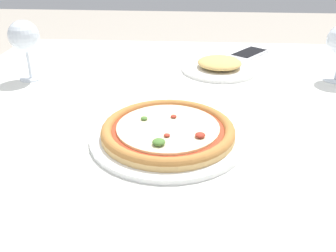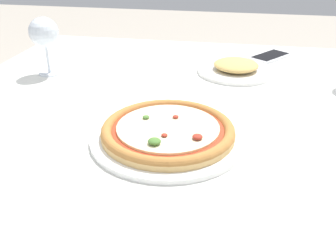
{
  "view_description": "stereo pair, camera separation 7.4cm",
  "coord_description": "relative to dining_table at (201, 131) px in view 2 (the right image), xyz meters",
  "views": [
    {
      "loc": [
        -0.01,
        -0.85,
        1.09
      ],
      "look_at": [
        -0.05,
        -0.19,
        0.75
      ],
      "focal_mm": 40.0,
      "sensor_mm": 36.0,
      "label": 1
    },
    {
      "loc": [
        0.07,
        -0.84,
        1.09
      ],
      "look_at": [
        -0.05,
        -0.19,
        0.75
      ],
      "focal_mm": 40.0,
      "sensor_mm": 36.0,
      "label": 2
    }
  ],
  "objects": [
    {
      "name": "wine_glass_far_right",
      "position": [
        -0.46,
        0.13,
        0.2
      ],
      "size": [
        0.08,
        0.08,
        0.16
      ],
      "color": "silver",
      "rests_on": "dining_table"
    },
    {
      "name": "pizza_plate",
      "position": [
        -0.05,
        -0.19,
        0.09
      ],
      "size": [
        0.31,
        0.31,
        0.04
      ],
      "color": "white",
      "rests_on": "dining_table"
    },
    {
      "name": "cell_phone",
      "position": [
        0.18,
        0.4,
        0.08
      ],
      "size": [
        0.14,
        0.16,
        0.01
      ],
      "color": "white",
      "rests_on": "dining_table"
    },
    {
      "name": "side_plate",
      "position": [
        0.07,
        0.24,
        0.09
      ],
      "size": [
        0.22,
        0.22,
        0.04
      ],
      "color": "white",
      "rests_on": "dining_table"
    },
    {
      "name": "dining_table",
      "position": [
        0.0,
        0.0,
        0.0
      ],
      "size": [
        1.31,
        1.11,
        0.72
      ],
      "color": "brown",
      "rests_on": "ground_plane"
    }
  ]
}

